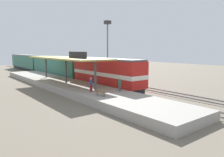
# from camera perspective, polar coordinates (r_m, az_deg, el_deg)

# --- Properties ---
(ground_plane) EXTENTS (120.00, 120.00, 0.00)m
(ground_plane) POSITION_cam_1_polar(r_m,az_deg,el_deg) (37.41, -2.72, -1.47)
(ground_plane) COLOR #706656
(track_near) EXTENTS (3.20, 110.00, 0.16)m
(track_near) POSITION_cam_1_polar(r_m,az_deg,el_deg) (36.31, -5.30, -1.72)
(track_near) COLOR #5F5649
(track_near) RESTS_ON ground
(track_far) EXTENTS (3.20, 110.00, 0.16)m
(track_far) POSITION_cam_1_polar(r_m,az_deg,el_deg) (38.95, 0.40, -1.05)
(track_far) COLOR #5F5649
(track_far) RESTS_ON ground
(platform) EXTENTS (6.00, 44.00, 0.90)m
(platform) POSITION_cam_1_polar(r_m,az_deg,el_deg) (34.01, -11.84, -1.77)
(platform) COLOR #9E998E
(platform) RESTS_ON ground
(station_canopy) EXTENTS (5.20, 18.00, 4.70)m
(station_canopy) POSITION_cam_1_polar(r_m,az_deg,el_deg) (33.52, -11.96, 5.12)
(station_canopy) COLOR #47474C
(station_canopy) RESTS_ON platform
(platform_bench) EXTENTS (0.44, 1.70, 0.50)m
(platform_bench) POSITION_cam_1_polar(r_m,az_deg,el_deg) (23.68, -2.97, -3.47)
(platform_bench) COLOR #333338
(platform_bench) RESTS_ON platform
(locomotive) EXTENTS (2.93, 14.43, 4.44)m
(locomotive) POSITION_cam_1_polar(r_m,az_deg,el_deg) (32.71, -1.55, 1.49)
(locomotive) COLOR #28282D
(locomotive) RESTS_ON track_near
(passenger_carriage_front) EXTENTS (2.90, 20.00, 4.24)m
(passenger_carriage_front) POSITION_cam_1_polar(r_m,az_deg,el_deg) (48.34, -14.36, 3.11)
(passenger_carriage_front) COLOR #28282D
(passenger_carriage_front) RESTS_ON track_near
(passenger_carriage_rear) EXTENTS (2.90, 20.00, 4.24)m
(passenger_carriage_rear) POSITION_cam_1_polar(r_m,az_deg,el_deg) (67.87, -21.48, 4.04)
(passenger_carriage_rear) COLOR #28282D
(passenger_carriage_rear) RESTS_ON track_near
(light_mast) EXTENTS (1.10, 1.10, 11.70)m
(light_mast) POSITION_cam_1_polar(r_m,az_deg,el_deg) (45.29, -1.18, 10.77)
(light_mast) COLOR slate
(light_mast) RESTS_ON ground
(person_waiting) EXTENTS (0.34, 0.34, 1.71)m
(person_waiting) POSITION_cam_1_polar(r_m,az_deg,el_deg) (25.76, -5.53, -1.44)
(person_waiting) COLOR maroon
(person_waiting) RESTS_ON platform
(person_walking) EXTENTS (0.34, 0.34, 1.71)m
(person_walking) POSITION_cam_1_polar(r_m,az_deg,el_deg) (25.98, 2.02, -1.34)
(person_walking) COLOR #4C4C51
(person_walking) RESTS_ON platform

